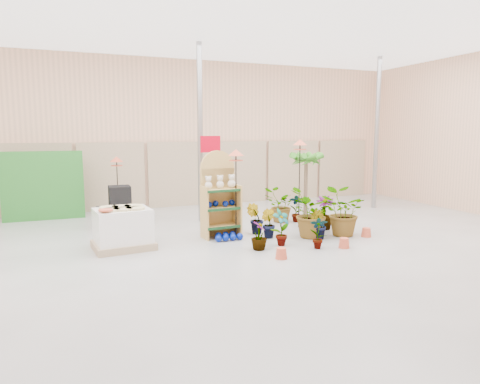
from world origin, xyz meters
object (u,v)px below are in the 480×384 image
object	(u,v)px
display_shelf	(219,197)
pallet_stack	(123,228)
bird_table_front	(236,156)
potted_plant_2	(312,213)

from	to	relation	value
display_shelf	pallet_stack	xyz separation A→B (m)	(-2.10, -0.29, -0.46)
display_shelf	bird_table_front	xyz separation A→B (m)	(0.29, -0.30, 0.93)
pallet_stack	bird_table_front	distance (m)	2.76
display_shelf	pallet_stack	size ratio (longest dim) A/B	1.55
bird_table_front	potted_plant_2	xyz separation A→B (m)	(1.53, -0.59, -1.25)
display_shelf	bird_table_front	bearing A→B (deg)	-51.26
display_shelf	pallet_stack	world-z (taller)	display_shelf
pallet_stack	potted_plant_2	world-z (taller)	potted_plant_2
bird_table_front	pallet_stack	bearing A→B (deg)	179.62
bird_table_front	potted_plant_2	distance (m)	2.06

